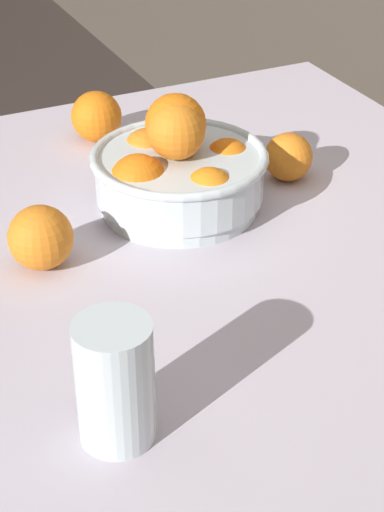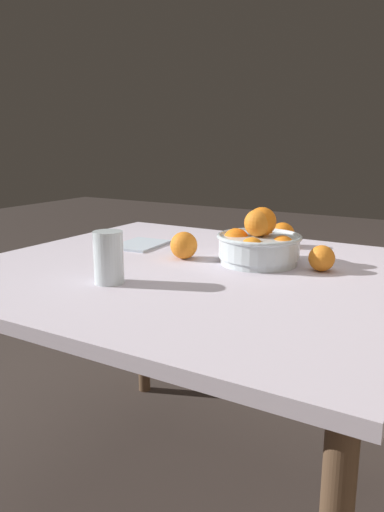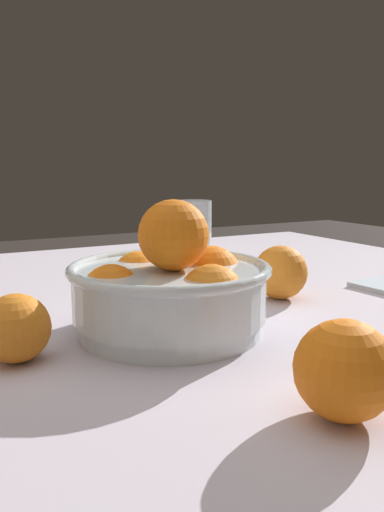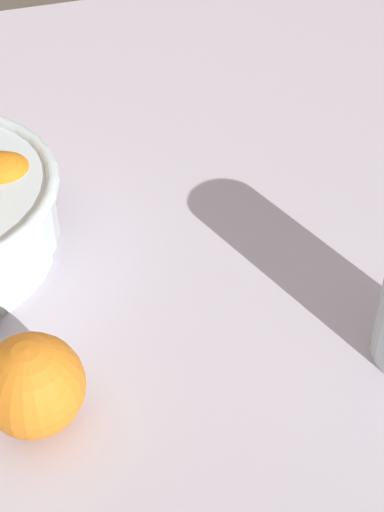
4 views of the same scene
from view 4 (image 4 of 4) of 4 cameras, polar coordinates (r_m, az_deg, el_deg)
name	(u,v)px [view 4 (image 4 of 4)]	position (r m, az deg, el deg)	size (l,w,h in m)	color
dining_table	(116,381)	(0.78, -5.09, -8.31)	(1.08, 1.19, 0.73)	silver
orange_loose_aside	(32,385)	(0.65, -10.60, -8.47)	(0.08, 0.08, 0.08)	orange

